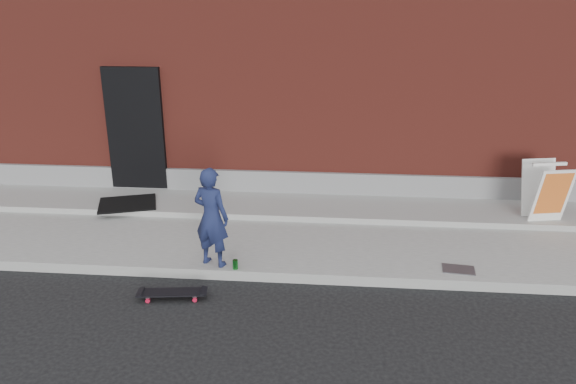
# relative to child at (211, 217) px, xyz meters

# --- Properties ---
(ground) EXTENTS (80.00, 80.00, 0.00)m
(ground) POSITION_rel_child_xyz_m (0.61, -0.20, -0.86)
(ground) COLOR black
(ground) RESTS_ON ground
(sidewalk) EXTENTS (20.00, 3.00, 0.15)m
(sidewalk) POSITION_rel_child_xyz_m (0.61, 1.30, -0.79)
(sidewalk) COLOR gray
(sidewalk) RESTS_ON ground
(apron) EXTENTS (20.00, 1.20, 0.10)m
(apron) POSITION_rel_child_xyz_m (0.61, 2.20, -0.66)
(apron) COLOR gray
(apron) RESTS_ON sidewalk
(building) EXTENTS (20.00, 8.10, 5.00)m
(building) POSITION_rel_child_xyz_m (0.61, 6.79, 1.63)
(building) COLOR maroon
(building) RESTS_ON ground
(child) EXTENTS (0.61, 0.50, 1.43)m
(child) POSITION_rel_child_xyz_m (0.00, 0.00, 0.00)
(child) COLOR #182045
(child) RESTS_ON sidewalk
(skateboard) EXTENTS (0.90, 0.33, 0.10)m
(skateboard) POSITION_rel_child_xyz_m (-0.40, -0.73, -0.78)
(skateboard) COLOR #AF112E
(skateboard) RESTS_ON ground
(pizza_sign) EXTENTS (0.70, 0.78, 0.96)m
(pizza_sign) POSITION_rel_child_xyz_m (5.10, 1.88, -0.14)
(pizza_sign) COLOR white
(pizza_sign) RESTS_ON apron
(soda_can) EXTENTS (0.09, 0.09, 0.14)m
(soda_can) POSITION_rel_child_xyz_m (0.34, -0.13, -0.65)
(soda_can) COLOR #187924
(soda_can) RESTS_ON sidewalk
(doormat) EXTENTS (1.17, 1.05, 0.03)m
(doormat) POSITION_rel_child_xyz_m (-1.94, 1.89, -0.60)
(doormat) COLOR black
(doormat) RESTS_ON apron
(utility_plate) EXTENTS (0.47, 0.33, 0.01)m
(utility_plate) POSITION_rel_child_xyz_m (3.43, 0.12, -0.71)
(utility_plate) COLOR #504F54
(utility_plate) RESTS_ON sidewalk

